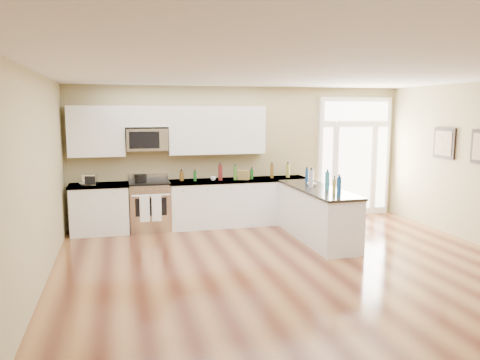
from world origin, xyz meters
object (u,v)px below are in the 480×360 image
object	(u,v)px
kitchen_range	(150,206)
toaster_oven	(90,180)
stockpot	(141,178)
peninsula_cabinet	(317,216)

from	to	relation	value
kitchen_range	toaster_oven	distance (m)	1.22
stockpot	toaster_oven	world-z (taller)	toaster_oven
peninsula_cabinet	toaster_oven	world-z (taller)	toaster_oven
kitchen_range	stockpot	size ratio (longest dim) A/B	4.77
peninsula_cabinet	stockpot	xyz separation A→B (m)	(-3.02, 1.39, 0.60)
stockpot	toaster_oven	distance (m)	0.92
stockpot	toaster_oven	xyz separation A→B (m)	(-0.92, -0.01, 0.00)
kitchen_range	peninsula_cabinet	bearing A→B (deg)	-26.86
stockpot	peninsula_cabinet	bearing A→B (deg)	-24.72
kitchen_range	stockpot	bearing A→B (deg)	-160.96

